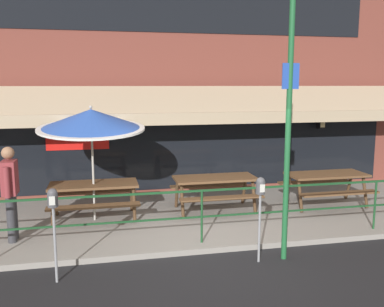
% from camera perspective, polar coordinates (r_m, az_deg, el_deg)
% --- Properties ---
extents(ground_plane, '(120.00, 120.00, 0.00)m').
position_cam_1_polar(ground_plane, '(7.56, 1.84, -13.27)').
color(ground_plane, black).
extents(patio_deck, '(15.00, 4.00, 0.10)m').
position_cam_1_polar(patio_deck, '(9.38, -1.16, -8.42)').
color(patio_deck, gray).
rests_on(patio_deck, ground).
extents(restaurant_building, '(15.00, 1.60, 6.95)m').
position_cam_1_polar(restaurant_building, '(11.14, -3.46, 12.08)').
color(restaurant_building, brown).
rests_on(restaurant_building, ground).
extents(patio_railing, '(13.84, 0.04, 0.97)m').
position_cam_1_polar(patio_railing, '(7.57, 1.31, -6.82)').
color(patio_railing, '#194723').
rests_on(patio_railing, patio_deck).
extents(picnic_table_left, '(1.80, 1.42, 0.76)m').
position_cam_1_polar(picnic_table_left, '(9.12, -12.95, -4.88)').
color(picnic_table_left, brown).
rests_on(picnic_table_left, patio_deck).
extents(picnic_table_centre, '(1.80, 1.42, 0.76)m').
position_cam_1_polar(picnic_table_centre, '(9.50, 3.07, -4.09)').
color(picnic_table_centre, brown).
rests_on(picnic_table_centre, patio_deck).
extents(picnic_table_right, '(1.80, 1.42, 0.76)m').
position_cam_1_polar(picnic_table_right, '(10.34, 17.48, -3.41)').
color(picnic_table_right, brown).
rests_on(picnic_table_right, patio_deck).
extents(patio_umbrella_left, '(2.14, 2.14, 2.40)m').
position_cam_1_polar(patio_umbrella_left, '(8.84, -13.30, 4.36)').
color(patio_umbrella_left, '#B7B2A8').
rests_on(patio_umbrella_left, patio_deck).
extents(pedestrian_walking, '(0.24, 0.62, 1.71)m').
position_cam_1_polar(pedestrian_walking, '(8.26, -23.07, -4.34)').
color(pedestrian_walking, '#333338').
rests_on(pedestrian_walking, patio_deck).
extents(parking_meter_near, '(0.15, 0.16, 1.42)m').
position_cam_1_polar(parking_meter_near, '(6.49, -18.04, -6.79)').
color(parking_meter_near, gray).
rests_on(parking_meter_near, ground).
extents(parking_meter_far, '(0.15, 0.16, 1.42)m').
position_cam_1_polar(parking_meter_far, '(6.97, 9.10, -5.35)').
color(parking_meter_far, gray).
rests_on(parking_meter_far, ground).
extents(street_sign_pole, '(0.28, 0.09, 4.19)m').
position_cam_1_polar(street_sign_pole, '(7.01, 12.70, 2.95)').
color(street_sign_pole, '#1E6033').
rests_on(street_sign_pole, ground).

